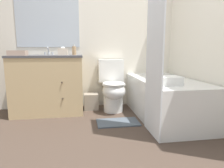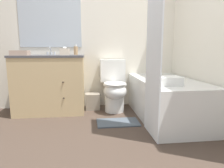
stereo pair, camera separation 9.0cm
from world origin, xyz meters
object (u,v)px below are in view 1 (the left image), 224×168
Objects in this scene: sink_faucet at (49,53)px; bath_towel_folded at (167,81)px; vanity_cabinet at (48,84)px; wastebasket at (91,102)px; hand_towel_folded at (18,53)px; bath_mat at (118,122)px; tissue_box at (63,52)px; bathtub at (165,98)px; toilet at (113,87)px; soap_dispenser at (74,50)px.

sink_faucet is 1.87m from bath_towel_folded.
vanity_cabinet is 4.02× the size of wastebasket.
hand_towel_folded is 0.43× the size of bath_mat.
bath_mat is (0.72, -0.64, -0.91)m from tissue_box.
bathtub is at bearing 66.33° from bath_towel_folded.
bath_towel_folded is at bearing -113.67° from bathtub.
sink_faucet is 0.18× the size of toilet.
bath_towel_folded is (1.47, -0.90, 0.15)m from vanity_cabinet.
bathtub is at bearing -22.68° from sink_faucet.
wastebasket is at bearing 3.30° from soap_dispenser.
bathtub is (1.65, -0.48, -0.17)m from vanity_cabinet.
bathtub is 9.65× the size of soap_dispenser.
bathtub is 0.76m from bath_mat.
soap_dispenser is at bearing 156.87° from bathtub.
tissue_box is at bearing 16.52° from hand_towel_folded.
soap_dispenser is (0.40, -0.15, 0.03)m from sink_faucet.
vanity_cabinet is 1.21m from bath_mat.
sink_faucet reaches higher than tissue_box.
wastebasket is 0.76m from bath_mat.
bath_mat is at bearing 151.19° from bath_towel_folded.
toilet is 0.81m from bathtub.
sink_faucet is 0.96× the size of tissue_box.
soap_dispenser is (0.40, 0.05, 0.50)m from vanity_cabinet.
soap_dispenser is at bearing 138.59° from bath_towel_folded.
sink_faucet is 0.56× the size of wastebasket.
tissue_box is at bearing 143.24° from bath_towel_folded.
sink_faucet is 0.90× the size of soap_dispenser.
hand_towel_folded is (-0.59, -0.17, -0.02)m from tissue_box.
vanity_cabinet reaches higher than bath_mat.
sink_faucet is at bearing 165.41° from toilet.
sink_faucet reaches higher than bath_towel_folded.
soap_dispenser is at bearing -21.21° from sink_faucet.
tissue_box is (-0.74, 0.08, 0.55)m from toilet.
toilet is 0.43m from wastebasket.
bathtub is (1.65, -0.69, -0.63)m from sink_faucet.
toilet reaches higher than bath_mat.
wastebasket is 0.47× the size of bath_mat.
bath_towel_folded is (1.08, -0.95, -0.35)m from soap_dispenser.
bath_towel_folded is at bearing -28.81° from bath_mat.
hand_towel_folded is at bearing 160.40° from bath_mat.
hand_towel_folded is 2.00m from bath_towel_folded.
wastebasket is (0.64, 0.07, -0.32)m from vanity_cabinet.
tissue_box is 0.93× the size of soap_dispenser.
soap_dispenser reaches higher than toilet.
bath_towel_folded is 0.59× the size of bath_mat.
sink_faucet reaches higher than wastebasket.
vanity_cabinet is 6.52× the size of soap_dispenser.
toilet is 5.04× the size of soap_dispenser.
tissue_box is at bearing 160.10° from bathtub.
vanity_cabinet is 0.51m from sink_faucet.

